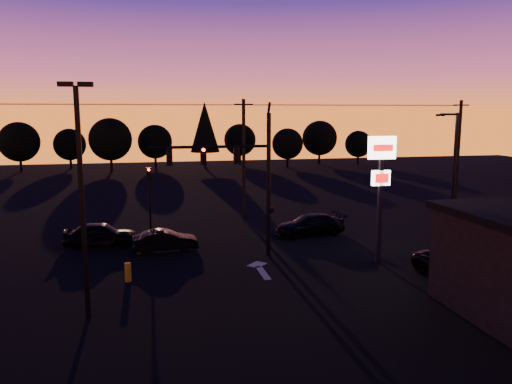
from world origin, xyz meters
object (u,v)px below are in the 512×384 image
streetlight (453,170)px  bollard (128,272)px  car_mid (165,240)px  suv_parked (463,266)px  car_left (100,234)px  traffic_signal_mast (240,170)px  parking_lot_light (81,186)px  car_right (310,225)px  secondary_signal (149,189)px  pylon_sign (381,172)px

streetlight → bollard: bearing=-167.6°
car_mid → suv_parked: (13.96, -8.10, 0.05)m
car_mid → suv_parked: size_ratio=0.78×
streetlight → car_left: size_ratio=1.86×
traffic_signal_mast → suv_parked: size_ratio=1.79×
parking_lot_light → car_mid: parking_lot_light is taller
parking_lot_light → car_right: bearing=40.7°
streetlight → car_mid: streetlight is taller
parking_lot_light → traffic_signal_mast: bearing=43.4°
parking_lot_light → car_mid: size_ratio=2.44×
bollard → suv_parked: (15.91, -3.04, 0.21)m
parking_lot_light → suv_parked: bearing=3.5°
car_left → car_mid: bearing=-113.6°
traffic_signal_mast → bollard: 8.04m
streetlight → car_right: 9.72m
secondary_signal → car_right: secondary_signal is taller
traffic_signal_mast → secondary_signal: traffic_signal_mast is taller
car_left → suv_parked: bearing=-116.1°
secondary_signal → car_mid: bearing=-81.2°
suv_parked → car_mid: bearing=128.5°
traffic_signal_mast → suv_parked: 12.29m
car_left → suv_parked: (17.77, -10.04, -0.07)m
streetlight → car_right: streetlight is taller
traffic_signal_mast → car_mid: bearing=151.9°
traffic_signal_mast → parking_lot_light: size_ratio=0.94×
car_left → car_right: size_ratio=0.91×
secondary_signal → streetlight: streetlight is taller
streetlight → parking_lot_light: bearing=-158.3°
secondary_signal → car_mid: size_ratio=1.16×
traffic_signal_mast → pylon_sign: traffic_signal_mast is taller
pylon_sign → bollard: size_ratio=7.44×
car_left → suv_parked: 20.41m
pylon_sign → car_right: 7.97m
car_mid → car_right: car_right is taller
traffic_signal_mast → streetlight: traffic_signal_mast is taller
car_left → secondary_signal: bearing=-38.1°
car_mid → car_right: 9.66m
parking_lot_light → streetlight: parking_lot_light is taller
traffic_signal_mast → streetlight: bearing=6.1°
traffic_signal_mast → bollard: bearing=-154.4°
car_right → suv_parked: (4.48, -9.96, -0.02)m
parking_lot_light → streetlight: bearing=21.7°
car_mid → car_right: size_ratio=0.79×
traffic_signal_mast → car_mid: size_ratio=2.29×
car_left → car_mid: size_ratio=1.15×
pylon_sign → streetlight: bearing=30.1°
traffic_signal_mast → bollard: traffic_signal_mast is taller
car_right → bollard: bearing=-67.5°
secondary_signal → streetlight: (18.91, -5.99, 1.56)m
pylon_sign → streetlight: 8.00m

